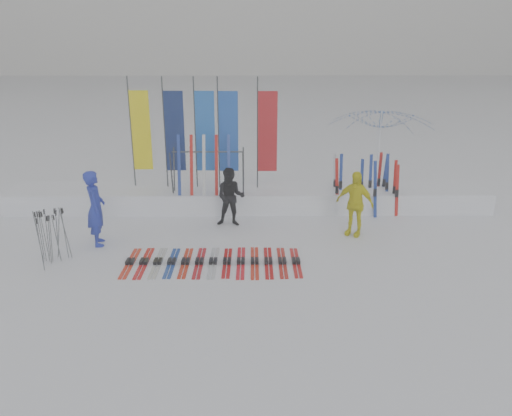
{
  "coord_description": "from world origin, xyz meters",
  "views": [
    {
      "loc": [
        0.11,
        -9.53,
        4.8
      ],
      "look_at": [
        0.2,
        1.6,
        1.0
      ],
      "focal_mm": 35.0,
      "sensor_mm": 36.0,
      "label": 1
    }
  ],
  "objects_px": {
    "person_yellow": "(355,203)",
    "tent_canopy": "(379,154)",
    "person_black": "(231,197)",
    "person_blue": "(96,208)",
    "ski_rack": "(208,166)",
    "ski_row": "(213,262)"
  },
  "relations": [
    {
      "from": "person_black",
      "to": "person_yellow",
      "type": "relative_size",
      "value": 0.94
    },
    {
      "from": "person_yellow",
      "to": "tent_canopy",
      "type": "relative_size",
      "value": 0.52
    },
    {
      "from": "person_black",
      "to": "ski_rack",
      "type": "height_order",
      "value": "ski_rack"
    },
    {
      "from": "person_yellow",
      "to": "ski_rack",
      "type": "distance_m",
      "value": 4.28
    },
    {
      "from": "person_blue",
      "to": "ski_rack",
      "type": "bearing_deg",
      "value": -62.99
    },
    {
      "from": "person_yellow",
      "to": "tent_canopy",
      "type": "distance_m",
      "value": 3.33
    },
    {
      "from": "tent_canopy",
      "to": "ski_rack",
      "type": "bearing_deg",
      "value": -166.62
    },
    {
      "from": "tent_canopy",
      "to": "ski_rack",
      "type": "relative_size",
      "value": 1.57
    },
    {
      "from": "person_black",
      "to": "person_yellow",
      "type": "bearing_deg",
      "value": -9.23
    },
    {
      "from": "person_blue",
      "to": "ski_rack",
      "type": "relative_size",
      "value": 0.91
    },
    {
      "from": "tent_canopy",
      "to": "ski_rack",
      "type": "distance_m",
      "value": 5.27
    },
    {
      "from": "person_yellow",
      "to": "tent_canopy",
      "type": "xyz_separation_m",
      "value": [
        1.28,
        3.02,
        0.6
      ]
    },
    {
      "from": "tent_canopy",
      "to": "person_yellow",
      "type": "bearing_deg",
      "value": -113.06
    },
    {
      "from": "person_black",
      "to": "person_yellow",
      "type": "distance_m",
      "value": 3.24
    },
    {
      "from": "tent_canopy",
      "to": "ski_row",
      "type": "distance_m",
      "value": 6.85
    },
    {
      "from": "tent_canopy",
      "to": "ski_rack",
      "type": "xyz_separation_m",
      "value": [
        -5.13,
        -1.22,
        -0.06
      ]
    },
    {
      "from": "person_yellow",
      "to": "ski_rack",
      "type": "relative_size",
      "value": 0.82
    },
    {
      "from": "person_blue",
      "to": "person_black",
      "type": "relative_size",
      "value": 1.17
    },
    {
      "from": "person_black",
      "to": "ski_row",
      "type": "xyz_separation_m",
      "value": [
        -0.31,
        -2.41,
        -0.76
      ]
    },
    {
      "from": "person_black",
      "to": "tent_canopy",
      "type": "height_order",
      "value": "tent_canopy"
    },
    {
      "from": "tent_canopy",
      "to": "ski_row",
      "type": "relative_size",
      "value": 0.82
    },
    {
      "from": "tent_canopy",
      "to": "person_blue",
      "type": "bearing_deg",
      "value": -154.81
    }
  ]
}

